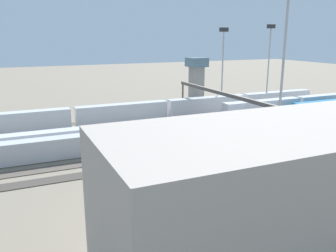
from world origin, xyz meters
The scene contains 20 objects.
ground_plane centered at (0.00, 0.00, 0.00)m, with size 400.00×400.00×0.00m, color #756B5B.
track_bed_0 centered at (0.00, -17.50, 0.06)m, with size 140.00×2.80×0.12m, color #4C443D.
track_bed_1 centered at (0.00, -12.50, 0.06)m, with size 140.00×2.80×0.12m, color #3D3833.
track_bed_2 centered at (0.00, -7.50, 0.06)m, with size 140.00×2.80×0.12m, color #4C443D.
track_bed_3 centered at (0.00, -2.50, 0.06)m, with size 140.00×2.80×0.12m, color #3D3833.
track_bed_4 centered at (0.00, 2.50, 0.06)m, with size 140.00×2.80×0.12m, color #4C443D.
track_bed_5 centered at (0.00, 7.50, 0.06)m, with size 140.00×2.80×0.12m, color #3D3833.
track_bed_6 centered at (0.00, 12.50, 0.06)m, with size 140.00×2.80×0.12m, color #4C443D.
track_bed_7 centered at (0.00, 17.50, 0.06)m, with size 140.00×2.80×0.12m, color #3D3833.
train_on_track_5 centered at (2.20, 7.50, 2.02)m, with size 119.80×3.00×3.80m.
train_on_track_4 centered at (4.51, 2.50, 2.08)m, with size 114.80×3.00×4.40m.
train_on_track_3 centered at (-38.99, -2.50, 2.62)m, with size 47.20×3.00×5.00m.
train_on_track_1 centered at (-4.08, -12.50, 2.62)m, with size 95.60×3.00×5.00m.
train_on_track_7 centered at (-21.66, 17.50, 2.16)m, with size 10.00×3.00×5.00m.
light_mast_0 centered at (-42.66, -20.18, 16.02)m, with size 2.80×0.70×24.81m.
light_mast_1 centered at (-11.70, 21.12, 18.60)m, with size 2.80×0.70×29.54m.
light_mast_2 centered at (-26.17, -21.10, 15.43)m, with size 2.80×0.70×23.75m.
signal_gantry centered at (-12.14, 0.00, 7.73)m, with size 0.70×40.00×8.80m.
maintenance_shed centered at (6.26, 46.89, 6.84)m, with size 42.31×14.66×13.69m, color #9E9389.
control_tower centered at (-24.83, -34.91, 8.35)m, with size 6.00×6.00×14.36m.
Camera 1 is at (32.56, 70.62, 21.45)m, focal length 37.88 mm.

